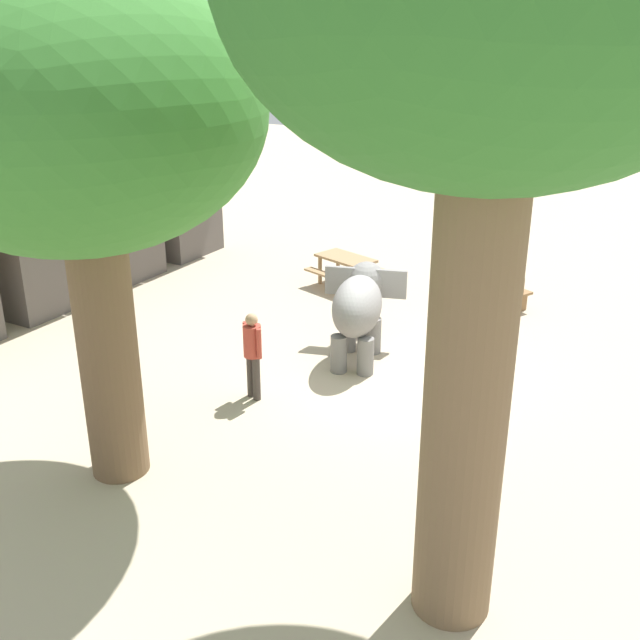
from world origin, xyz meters
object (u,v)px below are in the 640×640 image
person_handler (253,349)px  market_stall_red (111,235)px  elephant (359,305)px  wooden_bench (503,286)px  market_stall_green (31,261)px  picnic_table_near (346,264)px  market_stall_teal (176,214)px  shade_tree_secondary (81,121)px

person_handler → market_stall_red: size_ratio=0.64×
elephant → wooden_bench: bearing=-38.4°
person_handler → market_stall_green: bearing=101.9°
picnic_table_near → market_stall_red: bearing=39.6°
market_stall_green → elephant: bearing=-81.0°
wooden_bench → market_stall_red: (-2.91, 9.50, 0.67)m
wooden_bench → market_stall_green: market_stall_green is taller
person_handler → market_stall_green: size_ratio=0.64×
picnic_table_near → market_stall_green: bearing=58.5°
person_handler → wooden_bench: size_ratio=1.13×
elephant → picnic_table_near: size_ratio=1.34×
person_handler → market_stall_teal: market_stall_teal is taller
wooden_bench → picnic_table_near: wooden_bench is taller
wooden_bench → picnic_table_near: bearing=-144.5°
elephant → market_stall_teal: bearing=46.1°
elephant → picnic_table_near: bearing=13.9°
wooden_bench → picnic_table_near: 3.90m
elephant → market_stall_teal: 8.78m
market_stall_green → market_stall_teal: same height
elephant → market_stall_green: market_stall_green is taller
market_stall_teal → picnic_table_near: bearing=-93.2°
market_stall_red → person_handler: bearing=-118.9°
market_stall_green → market_stall_teal: 5.20m
market_stall_green → market_stall_red: 2.60m
picnic_table_near → shade_tree_secondary: bearing=113.2°
shade_tree_secondary → picnic_table_near: size_ratio=3.74×
picnic_table_near → market_stall_teal: market_stall_teal is taller
shade_tree_secondary → market_stall_green: size_ratio=2.79×
market_stall_green → market_stall_teal: (5.20, 0.00, 0.00)m
wooden_bench → market_stall_teal: market_stall_teal is taller
person_handler → wooden_bench: 7.24m
person_handler → wooden_bench: bearing=1.8°
elephant → market_stall_red: market_stall_red is taller
person_handler → market_stall_red: 8.00m
elephant → person_handler: 2.64m
elephant → wooden_bench: size_ratio=1.76×
market_stall_red → market_stall_teal: size_ratio=1.00×
person_handler → market_stall_teal: bearing=69.4°
market_stall_red → market_stall_teal: same height
market_stall_red → market_stall_teal: 2.60m
picnic_table_near → market_stall_teal: bearing=14.4°
elephant → shade_tree_secondary: 6.86m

